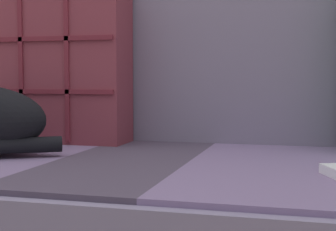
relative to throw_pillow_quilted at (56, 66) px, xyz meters
name	(u,v)px	position (x,y,z in m)	size (l,w,h in m)	color
sofa_backrest	(171,53)	(0.29, 0.15, 0.04)	(2.06, 0.14, 0.50)	slate
throw_pillow_quilted	(56,66)	(0.00, 0.00, 0.00)	(0.41, 0.14, 0.42)	brown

